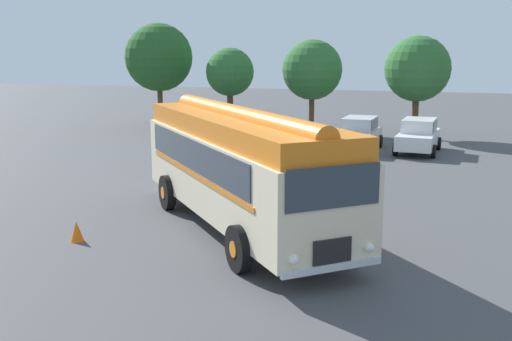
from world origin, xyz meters
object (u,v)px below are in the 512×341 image
at_px(car_mid_left, 418,136).
at_px(car_near_left, 359,133).
at_px(traffic_cone, 77,231).
at_px(vintage_bus, 240,163).

bearing_deg(car_mid_left, car_near_left, -177.01).
height_order(car_mid_left, traffic_cone, car_mid_left).
xyz_separation_m(car_near_left, car_mid_left, (2.91, 0.15, 0.00)).
relative_size(vintage_bus, car_mid_left, 2.12).
distance_m(vintage_bus, car_mid_left, 15.48).
xyz_separation_m(car_near_left, traffic_cone, (-4.96, -17.14, -0.57)).
relative_size(car_near_left, traffic_cone, 7.77).
relative_size(car_near_left, car_mid_left, 0.99).
distance_m(vintage_bus, car_near_left, 14.82).
bearing_deg(traffic_cone, car_near_left, 73.86).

